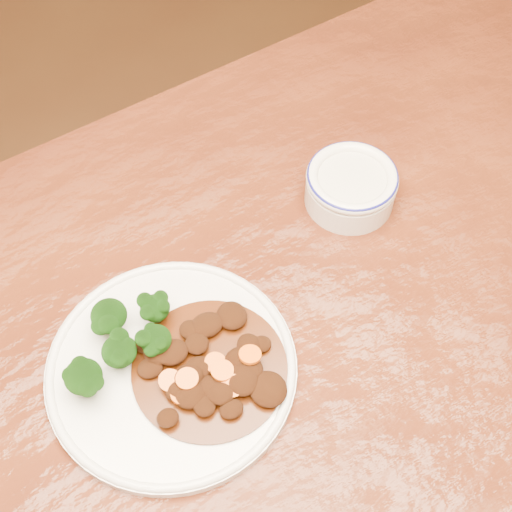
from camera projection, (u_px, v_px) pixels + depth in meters
name	position (u px, v px, depth m)	size (l,w,h in m)	color
dining_table	(238.00, 424.00, 0.82)	(1.60, 1.08, 0.75)	#57240F
dinner_plate	(172.00, 368.00, 0.77)	(0.27, 0.27, 0.02)	silver
broccoli_florets	(119.00, 341.00, 0.75)	(0.13, 0.10, 0.05)	#6D9A50
mince_stew	(210.00, 367.00, 0.75)	(0.17, 0.17, 0.03)	#472007
dip_bowl	(351.00, 186.00, 0.88)	(0.11, 0.11, 0.05)	silver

